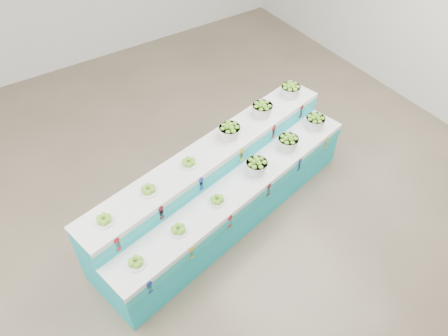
{
  "coord_description": "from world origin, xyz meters",
  "views": [
    {
      "loc": [
        -1.44,
        -3.17,
        4.84
      ],
      "look_at": [
        0.75,
        0.16,
        0.87
      ],
      "focal_mm": 35.76,
      "sensor_mm": 36.0,
      "label": 1
    }
  ],
  "objects": [
    {
      "name": "plate_upper_mid",
      "position": [
        -0.28,
        0.18,
        1.07
      ],
      "size": [
        0.26,
        0.26,
        0.09
      ],
      "primitive_type": "cylinder",
      "rotation": [
        0.0,
        0.0,
        0.22
      ],
      "color": "white",
      "rests_on": "display_stand"
    },
    {
      "name": "basket_upper_left",
      "position": [
        1.04,
        0.47,
        1.12
      ],
      "size": [
        0.34,
        0.34,
        0.21
      ],
      "primitive_type": null,
      "rotation": [
        0.0,
        0.0,
        0.22
      ],
      "color": "silver",
      "rests_on": "display_stand"
    },
    {
      "name": "plate_lower_right",
      "position": [
        0.44,
        -0.16,
        0.77
      ],
      "size": [
        0.26,
        0.26,
        0.09
      ],
      "primitive_type": "cylinder",
      "rotation": [
        0.0,
        0.0,
        0.22
      ],
      "color": "white",
      "rests_on": "display_stand"
    },
    {
      "name": "plate_upper_left",
      "position": [
        -0.87,
        0.05,
        1.07
      ],
      "size": [
        0.26,
        0.26,
        0.09
      ],
      "primitive_type": "cylinder",
      "rotation": [
        0.0,
        0.0,
        0.22
      ],
      "color": "white",
      "rests_on": "display_stand"
    },
    {
      "name": "basket_upper_right",
      "position": [
        2.27,
        0.74,
        1.12
      ],
      "size": [
        0.34,
        0.34,
        0.21
      ],
      "primitive_type": null,
      "rotation": [
        0.0,
        0.0,
        0.22
      ],
      "color": "silver",
      "rests_on": "display_stand"
    },
    {
      "name": "basket_lower_right",
      "position": [
        2.38,
        0.27,
        0.82
      ],
      "size": [
        0.34,
        0.34,
        0.21
      ],
      "primitive_type": null,
      "rotation": [
        0.0,
        0.0,
        0.22
      ],
      "color": "silver",
      "rests_on": "display_stand"
    },
    {
      "name": "display_stand",
      "position": [
        0.75,
        0.16,
        0.51
      ],
      "size": [
        4.05,
        1.83,
        1.02
      ],
      "primitive_type": null,
      "rotation": [
        0.0,
        0.0,
        0.22
      ],
      "color": "#1CBBC7",
      "rests_on": "ground"
    },
    {
      "name": "plate_upper_right",
      "position": [
        0.33,
        0.32,
        1.07
      ],
      "size": [
        0.26,
        0.26,
        0.09
      ],
      "primitive_type": "cylinder",
      "rotation": [
        0.0,
        0.0,
        0.22
      ],
      "color": "white",
      "rests_on": "display_stand"
    },
    {
      "name": "ground",
      "position": [
        0.0,
        0.0,
        0.0
      ],
      "size": [
        10.0,
        10.0,
        0.0
      ],
      "primitive_type": "plane",
      "color": "brown",
      "rests_on": "ground"
    },
    {
      "name": "plate_lower_left",
      "position": [
        -0.77,
        -0.42,
        0.77
      ],
      "size": [
        0.26,
        0.26,
        0.09
      ],
      "primitive_type": "cylinder",
      "rotation": [
        0.0,
        0.0,
        0.22
      ],
      "color": "white",
      "rests_on": "display_stand"
    },
    {
      "name": "basket_upper_mid",
      "position": [
        1.67,
        0.61,
        1.12
      ],
      "size": [
        0.34,
        0.34,
        0.21
      ],
      "primitive_type": null,
      "rotation": [
        0.0,
        0.0,
        0.22
      ],
      "color": "silver",
      "rests_on": "display_stand"
    },
    {
      "name": "basket_lower_left",
      "position": [
        1.14,
        -0.0,
        0.82
      ],
      "size": [
        0.34,
        0.34,
        0.21
      ],
      "primitive_type": null,
      "rotation": [
        0.0,
        0.0,
        0.22
      ],
      "color": "silver",
      "rests_on": "display_stand"
    },
    {
      "name": "plate_lower_mid",
      "position": [
        -0.17,
        -0.29,
        0.77
      ],
      "size": [
        0.26,
        0.26,
        0.09
      ],
      "primitive_type": "cylinder",
      "rotation": [
        0.0,
        0.0,
        0.22
      ],
      "color": "white",
      "rests_on": "display_stand"
    },
    {
      "name": "basket_lower_mid",
      "position": [
        1.77,
        0.14,
        0.82
      ],
      "size": [
        0.34,
        0.34,
        0.21
      ],
      "primitive_type": null,
      "rotation": [
        0.0,
        0.0,
        0.22
      ],
      "color": "silver",
      "rests_on": "display_stand"
    }
  ]
}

